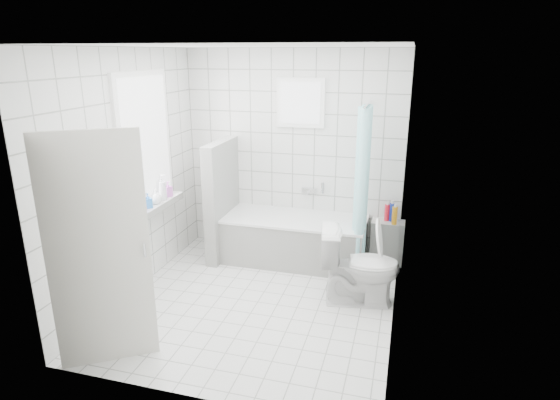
% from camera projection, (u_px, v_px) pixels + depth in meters
% --- Properties ---
extents(ground, '(3.00, 3.00, 0.00)m').
position_uv_depth(ground, '(258.00, 302.00, 4.99)').
color(ground, white).
rests_on(ground, ground).
extents(ceiling, '(3.00, 3.00, 0.00)m').
position_uv_depth(ceiling, '(253.00, 46.00, 4.20)').
color(ceiling, white).
rests_on(ceiling, ground).
extents(wall_back, '(2.80, 0.02, 2.60)m').
position_uv_depth(wall_back, '(293.00, 154.00, 5.97)').
color(wall_back, white).
rests_on(wall_back, ground).
extents(wall_front, '(2.80, 0.02, 2.60)m').
position_uv_depth(wall_front, '(187.00, 242.00, 3.22)').
color(wall_front, white).
rests_on(wall_front, ground).
extents(wall_left, '(0.02, 3.00, 2.60)m').
position_uv_depth(wall_left, '(130.00, 175.00, 4.95)').
color(wall_left, white).
rests_on(wall_left, ground).
extents(wall_right, '(0.02, 3.00, 2.60)m').
position_uv_depth(wall_right, '(402.00, 196.00, 4.24)').
color(wall_right, white).
rests_on(wall_right, ground).
extents(window_left, '(0.01, 0.90, 1.40)m').
position_uv_depth(window_left, '(147.00, 142.00, 5.12)').
color(window_left, white).
rests_on(window_left, wall_left).
extents(window_back, '(0.50, 0.01, 0.50)m').
position_uv_depth(window_back, '(300.00, 103.00, 5.71)').
color(window_back, white).
rests_on(window_back, wall_back).
extents(window_sill, '(0.18, 1.02, 0.08)m').
position_uv_depth(window_sill, '(156.00, 207.00, 5.34)').
color(window_sill, white).
rests_on(window_sill, wall_left).
extents(door, '(0.69, 0.48, 2.00)m').
position_uv_depth(door, '(99.00, 253.00, 3.76)').
color(door, silver).
rests_on(door, ground).
extents(bathtub, '(1.76, 0.77, 0.58)m').
position_uv_depth(bathtub, '(295.00, 239.00, 5.90)').
color(bathtub, white).
rests_on(bathtub, ground).
extents(partition_wall, '(0.15, 0.85, 1.50)m').
position_uv_depth(partition_wall, '(222.00, 200.00, 5.96)').
color(partition_wall, white).
rests_on(partition_wall, ground).
extents(tiled_ledge, '(0.40, 0.24, 0.55)m').
position_uv_depth(tiled_ledge, '(387.00, 242.00, 5.85)').
color(tiled_ledge, white).
rests_on(tiled_ledge, ground).
extents(toilet, '(0.88, 0.60, 0.83)m').
position_uv_depth(toilet, '(360.00, 266.00, 4.87)').
color(toilet, white).
rests_on(toilet, ground).
extents(curtain_rod, '(0.02, 0.80, 0.02)m').
position_uv_depth(curtain_rod, '(368.00, 104.00, 5.15)').
color(curtain_rod, silver).
rests_on(curtain_rod, wall_back).
extents(shower_curtain, '(0.14, 0.48, 1.78)m').
position_uv_depth(shower_curtain, '(362.00, 186.00, 5.30)').
color(shower_curtain, '#4AD4DA').
rests_on(shower_curtain, curtain_rod).
extents(tub_faucet, '(0.18, 0.06, 0.06)m').
position_uv_depth(tub_faucet, '(309.00, 190.00, 6.01)').
color(tub_faucet, silver).
rests_on(tub_faucet, wall_back).
extents(sill_bottles, '(0.19, 0.73, 0.33)m').
position_uv_depth(sill_bottles, '(153.00, 194.00, 5.23)').
color(sill_bottles, '#2F86D5').
rests_on(sill_bottles, window_sill).
extents(ledge_bottles, '(0.16, 0.18, 0.23)m').
position_uv_depth(ledge_bottles, '(391.00, 214.00, 5.72)').
color(ledge_bottles, orange).
rests_on(ledge_bottles, tiled_ledge).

